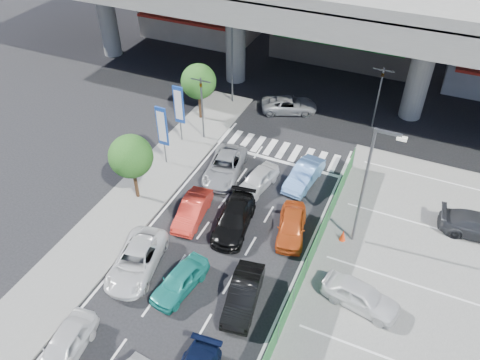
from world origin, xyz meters
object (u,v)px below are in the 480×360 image
at_px(sedan_white_mid_left, 137,261).
at_px(crossing_wagon_silver, 289,105).
at_px(taxi_teal_mid, 180,280).
at_px(traffic_light_left, 201,94).
at_px(street_lamp_left, 234,51).
at_px(wagon_silver_front_left, 225,166).
at_px(hatch_black_mid_right, 243,295).
at_px(sedan_black_mid, 234,219).
at_px(signboard_near, 162,128).
at_px(parked_sedan_dgrey, 480,226).
at_px(traffic_cone, 343,235).
at_px(street_lamp_right, 368,179).
at_px(kei_truck_front_right, 304,175).
at_px(van_white_back_left, 64,347).
at_px(tree_far, 199,82).
at_px(traffic_light_right, 381,83).
at_px(taxi_orange_right, 291,226).
at_px(taxi_orange_left, 192,210).
at_px(sedan_white_front_mid, 258,180).
at_px(parked_sedan_white, 361,296).
at_px(signboard_far, 179,107).

distance_m(sedan_white_mid_left, crossing_wagon_silver, 19.82).
bearing_deg(taxi_teal_mid, traffic_light_left, 121.42).
distance_m(street_lamp_left, wagon_silver_front_left, 10.86).
xyz_separation_m(hatch_black_mid_right, sedan_black_mid, (-2.79, 4.92, 0.00)).
xyz_separation_m(signboard_near, sedan_black_mid, (7.24, -3.94, -2.37)).
xyz_separation_m(parked_sedan_dgrey, traffic_cone, (-7.41, -3.80, -0.31)).
height_order(street_lamp_right, kei_truck_front_right, street_lamp_right).
bearing_deg(van_white_back_left, kei_truck_front_right, 62.52).
bearing_deg(street_lamp_left, crossing_wagon_silver, 6.19).
height_order(sedan_white_mid_left, crossing_wagon_silver, sedan_white_mid_left).
height_order(tree_far, sedan_white_mid_left, tree_far).
bearing_deg(traffic_light_right, taxi_orange_right, -98.28).
xyz_separation_m(traffic_light_left, tree_far, (-1.60, 2.50, -0.55)).
xyz_separation_m(traffic_light_left, crossing_wagon_silver, (4.74, 6.53, -3.29)).
distance_m(signboard_near, taxi_orange_left, 6.64).
xyz_separation_m(traffic_light_right, taxi_teal_mid, (-6.17, -20.39, -3.28)).
height_order(sedan_white_mid_left, traffic_cone, sedan_white_mid_left).
bearing_deg(sedan_white_front_mid, parked_sedan_white, -27.99).
relative_size(street_lamp_left, taxi_teal_mid, 2.08).
bearing_deg(sedan_black_mid, signboard_near, 142.86).
height_order(crossing_wagon_silver, traffic_cone, crossing_wagon_silver).
height_order(signboard_near, sedan_white_front_mid, signboard_near).
relative_size(tree_far, sedan_white_mid_left, 0.97).
bearing_deg(sedan_white_front_mid, signboard_near, -167.93).
bearing_deg(taxi_orange_left, signboard_near, 129.42).
distance_m(sedan_white_mid_left, hatch_black_mid_right, 6.40).
height_order(van_white_back_left, taxi_teal_mid, van_white_back_left).
height_order(signboard_near, parked_sedan_white, signboard_near).
bearing_deg(traffic_cone, signboard_far, 159.33).
distance_m(street_lamp_right, tree_far, 17.27).
xyz_separation_m(traffic_light_left, parked_sedan_dgrey, (20.08, -2.51, -3.18)).
bearing_deg(taxi_orange_right, tree_far, 126.16).
xyz_separation_m(crossing_wagon_silver, parked_sedan_dgrey, (15.34, -9.04, 0.10)).
bearing_deg(signboard_far, tree_far, 93.26).
xyz_separation_m(sedan_black_mid, parked_sedan_dgrey, (13.84, 5.43, 0.06)).
height_order(van_white_back_left, parked_sedan_dgrey, parked_sedan_dgrey).
distance_m(van_white_back_left, taxi_teal_mid, 6.40).
bearing_deg(traffic_light_left, sedan_white_front_mid, -31.75).
relative_size(tree_far, wagon_silver_front_left, 0.97).
relative_size(traffic_light_left, crossing_wagon_silver, 1.11).
bearing_deg(signboard_far, signboard_near, -82.41).
bearing_deg(taxi_orange_left, street_lamp_right, 5.60).
relative_size(sedan_white_front_mid, crossing_wagon_silver, 0.82).
relative_size(traffic_light_left, taxi_orange_right, 1.28).
bearing_deg(sedan_black_mid, parked_sedan_dgrey, 12.83).
bearing_deg(wagon_silver_front_left, taxi_teal_mid, -88.29).
bearing_deg(traffic_cone, sedan_white_front_mid, 158.88).
height_order(street_lamp_left, sedan_black_mid, street_lamp_left).
height_order(hatch_black_mid_right, taxi_orange_left, hatch_black_mid_right).
bearing_deg(traffic_light_right, street_lamp_left, -175.17).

